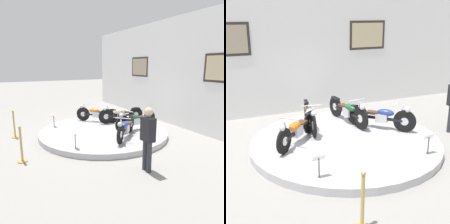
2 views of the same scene
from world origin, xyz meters
TOP-DOWN VIEW (x-y plane):
  - ground_plane at (0.00, 0.00)m, footprint 60.00×60.00m
  - display_platform at (0.00, 0.00)m, footprint 4.83×4.83m
  - back_wall at (0.00, 3.40)m, footprint 14.00×0.22m
  - motorcycle_orange at (-1.22, 0.25)m, footprint 1.41×1.44m
  - motorcycle_cream at (-0.59, 1.08)m, footprint 0.55×1.96m
  - motorcycle_green at (0.59, 1.08)m, footprint 0.54×1.98m
  - motorcycle_blue at (1.22, 0.25)m, footprint 1.38×1.48m
  - info_placard_front_left at (-1.33, -1.58)m, footprint 0.26×0.11m
  - info_placard_front_centre at (1.33, -1.58)m, footprint 0.26×0.11m
  - visitor_standing at (3.21, -0.34)m, footprint 0.36×0.22m
  - stanchion_post_left_of_entry at (-1.17, -3.06)m, footprint 0.28×0.28m
  - stanchion_post_right_of_entry at (1.17, -3.06)m, footprint 0.28×0.28m

SIDE VIEW (x-z plane):
  - ground_plane at x=0.00m, z-range 0.00..0.00m
  - display_platform at x=0.00m, z-range 0.00..0.18m
  - stanchion_post_left_of_entry at x=-1.17m, z-range -0.17..0.86m
  - stanchion_post_right_of_entry at x=1.17m, z-range -0.17..0.86m
  - info_placard_front_left at x=-1.33m, z-range 0.29..0.81m
  - info_placard_front_centre at x=1.33m, z-range 0.29..0.81m
  - motorcycle_orange at x=-1.22m, z-range 0.17..0.94m
  - motorcycle_blue at x=1.22m, z-range 0.17..0.95m
  - motorcycle_cream at x=-0.59m, z-range 0.17..0.96m
  - motorcycle_green at x=0.59m, z-range 0.17..0.96m
  - visitor_standing at x=3.21m, z-range 0.10..1.74m
  - back_wall at x=0.00m, z-range 0.00..4.59m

